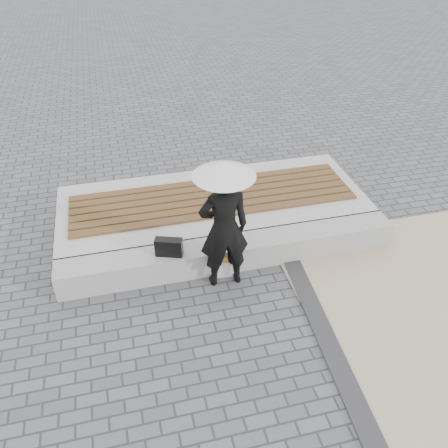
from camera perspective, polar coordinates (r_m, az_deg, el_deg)
The scene contains 10 objects.
ground at distance 6.03m, azimuth 4.87°, elevation -14.36°, with size 80.00×80.00×0.00m, color #4F5054.
edging_band at distance 5.96m, azimuth 13.60°, elevation -16.16°, with size 0.25×5.20×0.04m, color #2D2C2F.
seating_ledge at distance 6.97m, azimuth 0.89°, elevation -3.47°, with size 5.00×0.45×0.40m, color #999994.
timber_platform at distance 7.91m, azimuth -1.33°, elevation 1.89°, with size 5.00×2.00×0.40m, color #ACACA7.
timber_decking at distance 7.79m, azimuth -1.35°, elevation 3.23°, with size 4.60×1.20×0.04m, color brown, non-canonical shape.
woman at distance 6.22m, azimuth 0.00°, elevation -0.54°, with size 0.68×0.44×1.85m, color black.
parasol at distance 5.73m, azimuth 0.00°, elevation 6.68°, with size 0.80×0.80×1.02m.
handbag at distance 6.58m, azimuth -6.67°, elevation -2.80°, with size 0.38×0.13×0.27m, color black.
canvas_tote at distance 6.80m, azimuth 0.42°, elevation -5.00°, with size 0.32×0.14×0.34m, color silver.
magazine at distance 6.65m, azimuth 0.54°, elevation -4.13°, with size 0.30×0.22×0.01m, color red.
Camera 1 is at (-1.41, -3.60, 4.62)m, focal length 37.86 mm.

